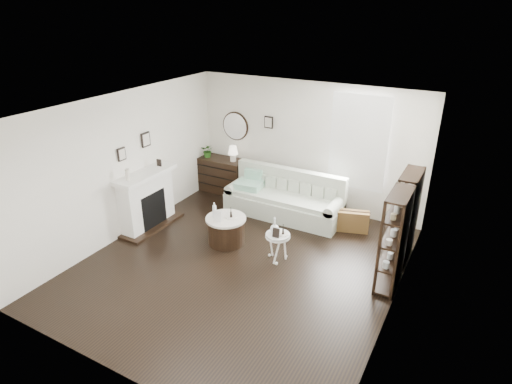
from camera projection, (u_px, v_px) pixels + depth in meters
The scene contains 18 objects.
room at pixel (341, 140), 8.53m from camera, with size 5.50×5.50×5.50m.
fireplace at pixel (147, 202), 8.39m from camera, with size 0.50×1.40×1.84m.
shelf_unit_far at pixel (406, 217), 7.23m from camera, with size 0.30×0.80×1.60m.
shelf_unit_near at pixel (394, 240), 6.51m from camera, with size 0.30×0.80×1.60m.
sofa at pixel (285, 201), 8.95m from camera, with size 2.44×0.84×0.95m.
quilt at pixel (249, 185), 9.10m from camera, with size 0.55×0.45×0.14m, color #227F62.
suitcase at pixel (352, 221), 8.34m from camera, with size 0.63×0.21×0.42m, color brown.
dresser at pixel (221, 175), 10.04m from camera, with size 1.21×0.52×0.81m.
table_lamp at pixel (233, 154), 9.65m from camera, with size 0.23×0.23×0.36m, color white, non-canonical shape.
potted_plant at pixel (208, 151), 9.91m from camera, with size 0.29×0.25×0.32m, color #275B1A.
drum_table at pixel (226, 230), 7.91m from camera, with size 0.75×0.75×0.52m.
pedestal_table at pixel (278, 236), 7.28m from camera, with size 0.43×0.43×0.51m.
eiffel_drum at pixel (231, 213), 7.77m from camera, with size 0.11×0.11×0.19m, color black, non-canonical shape.
bottle_drum at pixel (214, 210), 7.76m from camera, with size 0.07×0.07×0.30m, color silver.
card_frame_drum at pixel (218, 216), 7.64m from camera, with size 0.15×0.01×0.20m, color silver.
eiffel_ped at pixel (283, 230), 7.22m from camera, with size 0.10×0.10×0.17m, color black, non-canonical shape.
flask_ped at pixel (275, 225), 7.26m from camera, with size 0.15×0.15×0.28m, color silver, non-canonical shape.
card_frame_ped at pixel (276, 233), 7.14m from camera, with size 0.12×0.01×0.16m, color black.
Camera 1 is at (3.21, -5.30, 4.13)m, focal length 30.00 mm.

